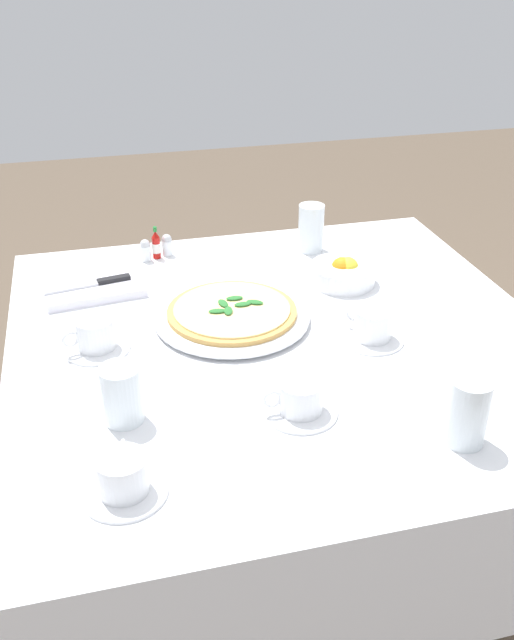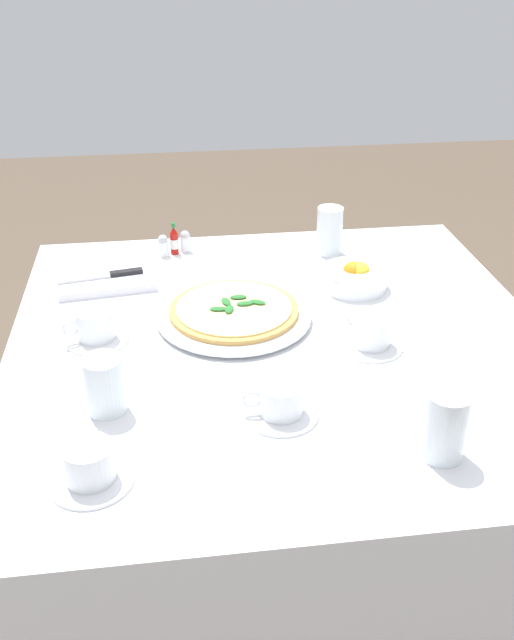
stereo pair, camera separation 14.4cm
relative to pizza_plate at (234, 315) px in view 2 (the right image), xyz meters
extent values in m
plane|color=brown|center=(-0.09, 0.09, -0.76)|extent=(8.00, 8.00, 0.00)
cube|color=white|center=(-0.09, 0.09, -0.02)|extent=(1.09, 1.09, 0.02)
cube|color=white|center=(-0.09, -0.45, -0.17)|extent=(1.09, 0.01, 0.28)
cube|color=white|center=(-0.09, 0.63, -0.17)|extent=(1.09, 0.01, 0.28)
cube|color=white|center=(0.45, 0.09, -0.17)|extent=(0.01, 1.09, 0.28)
cylinder|color=brown|center=(-0.54, -0.37, -0.40)|extent=(0.06, 0.06, 0.73)
cylinder|color=brown|center=(0.36, -0.37, -0.40)|extent=(0.06, 0.06, 0.73)
cylinder|color=white|center=(0.00, 0.00, -0.01)|extent=(0.20, 0.20, 0.01)
cylinder|color=white|center=(0.00, 0.00, 0.00)|extent=(0.33, 0.33, 0.01)
cylinder|color=tan|center=(0.00, 0.00, 0.01)|extent=(0.27, 0.27, 0.01)
cylinder|color=#F4DB8E|center=(0.00, 0.00, 0.02)|extent=(0.25, 0.25, 0.00)
ellipsoid|color=#2D7533|center=(-0.02, 0.00, 0.02)|extent=(0.04, 0.02, 0.01)
ellipsoid|color=#2D7533|center=(0.03, 0.01, 0.02)|extent=(0.04, 0.02, 0.01)
ellipsoid|color=#2D7533|center=(0.01, -0.02, 0.02)|extent=(0.02, 0.04, 0.01)
ellipsoid|color=#2D7533|center=(-0.01, -0.04, 0.02)|extent=(0.04, 0.02, 0.01)
ellipsoid|color=#2D7533|center=(-0.05, -0.01, 0.02)|extent=(0.04, 0.03, 0.01)
ellipsoid|color=#2D7533|center=(0.01, 0.02, 0.02)|extent=(0.03, 0.04, 0.01)
cylinder|color=white|center=(-0.26, 0.14, -0.01)|extent=(0.13, 0.13, 0.01)
cylinder|color=white|center=(-0.26, 0.14, 0.03)|extent=(0.08, 0.08, 0.06)
torus|color=white|center=(-0.23, 0.10, 0.03)|extent=(0.02, 0.03, 0.03)
cylinder|color=black|center=(-0.26, 0.14, 0.05)|extent=(0.07, 0.07, 0.00)
cylinder|color=white|center=(0.28, 0.04, -0.01)|extent=(0.13, 0.13, 0.01)
cylinder|color=white|center=(0.28, 0.04, 0.03)|extent=(0.08, 0.08, 0.06)
torus|color=white|center=(0.33, 0.06, 0.03)|extent=(0.04, 0.02, 0.03)
cylinder|color=black|center=(0.28, 0.04, 0.05)|extent=(0.07, 0.07, 0.00)
cylinder|color=white|center=(0.26, 0.46, -0.01)|extent=(0.13, 0.13, 0.01)
cylinder|color=white|center=(0.26, 0.46, 0.02)|extent=(0.08, 0.08, 0.06)
torus|color=white|center=(0.26, 0.41, 0.03)|extent=(0.01, 0.04, 0.03)
cylinder|color=black|center=(0.26, 0.46, 0.05)|extent=(0.07, 0.07, 0.00)
cylinder|color=white|center=(-0.04, 0.34, -0.01)|extent=(0.13, 0.13, 0.01)
cylinder|color=white|center=(-0.04, 0.34, 0.02)|extent=(0.08, 0.08, 0.06)
torus|color=white|center=(0.01, 0.34, 0.03)|extent=(0.04, 0.01, 0.03)
cylinder|color=black|center=(-0.04, 0.34, 0.05)|extent=(0.07, 0.07, 0.00)
cylinder|color=white|center=(0.25, 0.28, 0.04)|extent=(0.07, 0.07, 0.10)
cylinder|color=silver|center=(0.25, 0.28, 0.02)|extent=(0.06, 0.06, 0.06)
cylinder|color=white|center=(-0.28, 0.48, 0.05)|extent=(0.07, 0.07, 0.12)
cylinder|color=silver|center=(-0.28, 0.48, 0.02)|extent=(0.06, 0.06, 0.05)
cylinder|color=white|center=(-0.27, -0.31, 0.05)|extent=(0.06, 0.06, 0.12)
cylinder|color=silver|center=(-0.27, -0.31, 0.02)|extent=(0.06, 0.06, 0.06)
cube|color=white|center=(0.28, -0.20, 0.00)|extent=(0.23, 0.16, 0.02)
cube|color=silver|center=(0.33, -0.20, 0.01)|extent=(0.12, 0.04, 0.01)
cube|color=black|center=(0.23, -0.21, 0.01)|extent=(0.08, 0.03, 0.01)
cylinder|color=white|center=(-0.29, -0.12, 0.01)|extent=(0.15, 0.15, 0.04)
sphere|color=orange|center=(-0.29, -0.12, 0.03)|extent=(0.05, 0.05, 0.05)
sphere|color=yellow|center=(-0.30, -0.11, 0.03)|extent=(0.05, 0.05, 0.05)
cylinder|color=#B7140F|center=(0.11, -0.36, 0.02)|extent=(0.02, 0.02, 0.05)
cylinder|color=white|center=(0.11, -0.36, 0.02)|extent=(0.02, 0.02, 0.02)
cone|color=#B7140F|center=(0.11, -0.36, 0.05)|extent=(0.02, 0.02, 0.02)
cylinder|color=#1E722D|center=(0.11, -0.36, 0.07)|extent=(0.01, 0.01, 0.01)
cylinder|color=white|center=(0.14, -0.35, 0.01)|extent=(0.03, 0.03, 0.04)
cylinder|color=white|center=(0.14, -0.35, 0.00)|extent=(0.02, 0.02, 0.03)
sphere|color=silver|center=(0.14, -0.35, 0.03)|extent=(0.02, 0.02, 0.02)
cylinder|color=white|center=(0.09, -0.37, 0.01)|extent=(0.03, 0.03, 0.04)
cylinder|color=#38332D|center=(0.09, -0.37, 0.00)|extent=(0.02, 0.02, 0.03)
sphere|color=silver|center=(0.09, -0.37, 0.03)|extent=(0.02, 0.02, 0.02)
camera|label=1|loc=(0.27, 1.26, 0.72)|focal=39.52mm
camera|label=2|loc=(0.12, 1.29, 0.72)|focal=39.52mm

